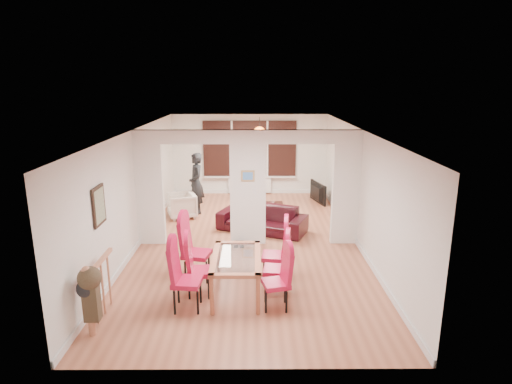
{
  "coord_description": "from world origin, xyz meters",
  "views": [
    {
      "loc": [
        0.13,
        -9.29,
        3.63
      ],
      "look_at": [
        0.18,
        0.6,
        1.05
      ],
      "focal_mm": 30.0,
      "sensor_mm": 36.0,
      "label": 1
    }
  ],
  "objects_px": {
    "dining_chair_ra": "(276,279)",
    "sofa": "(262,219)",
    "dining_chair_la": "(187,277)",
    "bottle": "(260,199)",
    "dining_chair_lb": "(200,267)",
    "armchair": "(182,206)",
    "bowl": "(272,203)",
    "dining_chair_rc": "(274,252)",
    "dining_table": "(237,275)",
    "person": "(196,183)",
    "coffee_table": "(267,207)",
    "television": "(315,193)",
    "dining_chair_rb": "(276,266)",
    "dining_chair_lc": "(197,249)"
  },
  "relations": [
    {
      "from": "dining_chair_lb",
      "to": "dining_chair_rc",
      "type": "bearing_deg",
      "value": 21.41
    },
    {
      "from": "dining_chair_rb",
      "to": "television",
      "type": "xyz_separation_m",
      "value": [
        1.49,
        5.82,
        -0.22
      ]
    },
    {
      "from": "dining_chair_la",
      "to": "coffee_table",
      "type": "bearing_deg",
      "value": 80.41
    },
    {
      "from": "dining_chair_ra",
      "to": "bowl",
      "type": "relative_size",
      "value": 4.51
    },
    {
      "from": "sofa",
      "to": "armchair",
      "type": "relative_size",
      "value": 2.95
    },
    {
      "from": "armchair",
      "to": "coffee_table",
      "type": "distance_m",
      "value": 2.44
    },
    {
      "from": "dining_chair_rc",
      "to": "television",
      "type": "bearing_deg",
      "value": 81.17
    },
    {
      "from": "dining_chair_rc",
      "to": "bottle",
      "type": "distance_m",
      "value": 4.34
    },
    {
      "from": "person",
      "to": "bottle",
      "type": "relative_size",
      "value": 5.91
    },
    {
      "from": "dining_chair_lb",
      "to": "dining_chair_lc",
      "type": "relative_size",
      "value": 0.87
    },
    {
      "from": "dining_chair_rb",
      "to": "dining_chair_ra",
      "type": "bearing_deg",
      "value": -84.7
    },
    {
      "from": "dining_chair_lc",
      "to": "bottle",
      "type": "height_order",
      "value": "dining_chair_lc"
    },
    {
      "from": "sofa",
      "to": "coffee_table",
      "type": "distance_m",
      "value": 1.76
    },
    {
      "from": "armchair",
      "to": "dining_table",
      "type": "bearing_deg",
      "value": 1.91
    },
    {
      "from": "dining_chair_la",
      "to": "dining_chair_rb",
      "type": "xyz_separation_m",
      "value": [
        1.46,
        0.51,
        -0.04
      ]
    },
    {
      "from": "sofa",
      "to": "coffee_table",
      "type": "relative_size",
      "value": 2.38
    },
    {
      "from": "sofa",
      "to": "coffee_table",
      "type": "height_order",
      "value": "sofa"
    },
    {
      "from": "coffee_table",
      "to": "dining_chair_lc",
      "type": "bearing_deg",
      "value": -108.12
    },
    {
      "from": "dining_chair_rc",
      "to": "dining_table",
      "type": "bearing_deg",
      "value": -134.42
    },
    {
      "from": "dining_table",
      "to": "dining_chair_ra",
      "type": "height_order",
      "value": "dining_chair_ra"
    },
    {
      "from": "dining_chair_rc",
      "to": "sofa",
      "type": "relative_size",
      "value": 0.51
    },
    {
      "from": "dining_chair_lc",
      "to": "sofa",
      "type": "relative_size",
      "value": 0.55
    },
    {
      "from": "person",
      "to": "coffee_table",
      "type": "distance_m",
      "value": 2.14
    },
    {
      "from": "dining_table",
      "to": "dining_chair_rc",
      "type": "height_order",
      "value": "dining_chair_rc"
    },
    {
      "from": "bottle",
      "to": "bowl",
      "type": "distance_m",
      "value": 0.37
    },
    {
      "from": "dining_chair_rc",
      "to": "bowl",
      "type": "bearing_deg",
      "value": 95.02
    },
    {
      "from": "television",
      "to": "dining_chair_lc",
      "type": "bearing_deg",
      "value": 135.06
    },
    {
      "from": "dining_chair_lc",
      "to": "coffee_table",
      "type": "height_order",
      "value": "dining_chair_lc"
    },
    {
      "from": "dining_chair_lb",
      "to": "armchair",
      "type": "bearing_deg",
      "value": 100.88
    },
    {
      "from": "dining_table",
      "to": "bottle",
      "type": "xyz_separation_m",
      "value": [
        0.48,
        4.88,
        0.01
      ]
    },
    {
      "from": "dining_table",
      "to": "dining_chair_lc",
      "type": "relative_size",
      "value": 1.25
    },
    {
      "from": "bottle",
      "to": "sofa",
      "type": "bearing_deg",
      "value": -89.21
    },
    {
      "from": "bowl",
      "to": "dining_table",
      "type": "bearing_deg",
      "value": -99.57
    },
    {
      "from": "dining_chair_lb",
      "to": "bottle",
      "type": "relative_size",
      "value": 3.57
    },
    {
      "from": "dining_chair_ra",
      "to": "person",
      "type": "distance_m",
      "value": 5.62
    },
    {
      "from": "dining_chair_ra",
      "to": "sofa",
      "type": "distance_m",
      "value": 3.75
    },
    {
      "from": "person",
      "to": "bowl",
      "type": "distance_m",
      "value": 2.23
    },
    {
      "from": "dining_chair_rb",
      "to": "television",
      "type": "height_order",
      "value": "dining_chair_rb"
    },
    {
      "from": "dining_chair_rb",
      "to": "armchair",
      "type": "distance_m",
      "value": 4.94
    },
    {
      "from": "person",
      "to": "dining_chair_rb",
      "type": "bearing_deg",
      "value": 1.33
    },
    {
      "from": "coffee_table",
      "to": "bowl",
      "type": "xyz_separation_m",
      "value": [
        0.15,
        -0.07,
        0.13
      ]
    },
    {
      "from": "dining_chair_rb",
      "to": "dining_chair_rc",
      "type": "relative_size",
      "value": 0.94
    },
    {
      "from": "coffee_table",
      "to": "sofa",
      "type": "bearing_deg",
      "value": -95.82
    },
    {
      "from": "dining_chair_rc",
      "to": "person",
      "type": "xyz_separation_m",
      "value": [
        -1.99,
        4.22,
        0.3
      ]
    },
    {
      "from": "dining_chair_rc",
      "to": "dining_chair_lc",
      "type": "bearing_deg",
      "value": -174.5
    },
    {
      "from": "dining_chair_la",
      "to": "bottle",
      "type": "xyz_separation_m",
      "value": [
        1.26,
        5.38,
        -0.21
      ]
    },
    {
      "from": "television",
      "to": "armchair",
      "type": "bearing_deg",
      "value": 95.31
    },
    {
      "from": "armchair",
      "to": "dining_chair_rc",
      "type": "bearing_deg",
      "value": 12.66
    },
    {
      "from": "dining_chair_la",
      "to": "dining_chair_lb",
      "type": "height_order",
      "value": "dining_chair_la"
    },
    {
      "from": "television",
      "to": "coffee_table",
      "type": "relative_size",
      "value": 1.18
    }
  ]
}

